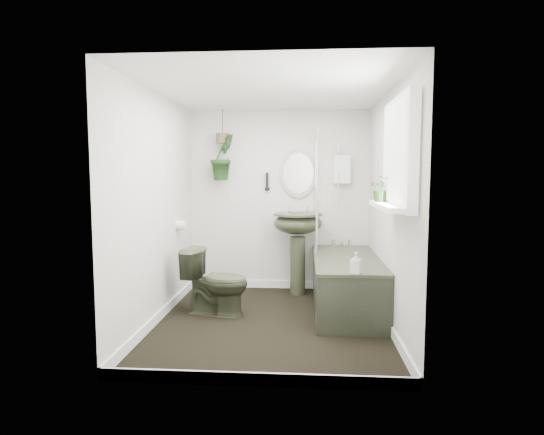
{
  "coord_description": "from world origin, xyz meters",
  "views": [
    {
      "loc": [
        0.33,
        -4.45,
        1.49
      ],
      "look_at": [
        0.0,
        0.15,
        1.05
      ],
      "focal_mm": 30.0,
      "sensor_mm": 36.0,
      "label": 1
    }
  ],
  "objects": [
    {
      "name": "floor",
      "position": [
        0.0,
        0.0,
        -0.01
      ],
      "size": [
        2.3,
        2.8,
        0.02
      ],
      "primitive_type": "cube",
      "color": "black",
      "rests_on": "ground"
    },
    {
      "name": "window_sill",
      "position": [
        1.02,
        -0.7,
        1.23
      ],
      "size": [
        0.18,
        1.0,
        0.04
      ],
      "primitive_type": "cube",
      "color": "white",
      "rests_on": "wall_right"
    },
    {
      "name": "wall_right",
      "position": [
        1.16,
        0.0,
        1.15
      ],
      "size": [
        0.02,
        2.8,
        2.3
      ],
      "primitive_type": "cube",
      "color": "silver",
      "rests_on": "ground"
    },
    {
      "name": "wall_back",
      "position": [
        0.0,
        1.41,
        1.15
      ],
      "size": [
        2.3,
        0.02,
        2.3
      ],
      "primitive_type": "cube",
      "color": "silver",
      "rests_on": "ground"
    },
    {
      "name": "wall_left",
      "position": [
        -1.16,
        0.0,
        1.15
      ],
      "size": [
        0.02,
        2.8,
        2.3
      ],
      "primitive_type": "cube",
      "color": "silver",
      "rests_on": "ground"
    },
    {
      "name": "window_blinds",
      "position": [
        1.04,
        -0.7,
        1.65
      ],
      "size": [
        0.01,
        0.86,
        0.76
      ],
      "primitive_type": "cube",
      "color": "white",
      "rests_on": "wall_right"
    },
    {
      "name": "skirting",
      "position": [
        0.0,
        0.0,
        0.05
      ],
      "size": [
        2.3,
        2.8,
        0.1
      ],
      "primitive_type": "cube",
      "color": "white",
      "rests_on": "floor"
    },
    {
      "name": "wall_sconce",
      "position": [
        -0.15,
        1.36,
        1.4
      ],
      "size": [
        0.04,
        0.04,
        0.22
      ],
      "primitive_type": "cylinder",
      "color": "black",
      "rests_on": "wall_back"
    },
    {
      "name": "hanging_pot",
      "position": [
        -0.7,
        1.25,
        1.94
      ],
      "size": [
        0.16,
        0.16,
        0.12
      ],
      "primitive_type": "cylinder",
      "color": "brown",
      "rests_on": "ceiling"
    },
    {
      "name": "hanging_plant",
      "position": [
        -0.7,
        1.25,
        1.71
      ],
      "size": [
        0.41,
        0.41,
        0.58
      ],
      "primitive_type": "imported",
      "rotation": [
        0.0,
        0.0,
        0.86
      ],
      "color": "black",
      "rests_on": "ceiling"
    },
    {
      "name": "oval_mirror",
      "position": [
        0.25,
        1.37,
        1.5
      ],
      "size": [
        0.46,
        0.03,
        0.62
      ],
      "primitive_type": "ellipsoid",
      "color": "#B7A896",
      "rests_on": "wall_back"
    },
    {
      "name": "wall_front",
      "position": [
        0.0,
        -1.41,
        1.15
      ],
      "size": [
        2.3,
        0.02,
        2.3
      ],
      "primitive_type": "cube",
      "color": "silver",
      "rests_on": "ground"
    },
    {
      "name": "soap_bottle",
      "position": [
        0.81,
        -0.29,
        0.68
      ],
      "size": [
        0.12,
        0.12,
        0.2
      ],
      "primitive_type": "imported",
      "rotation": [
        0.0,
        0.0,
        -0.39
      ],
      "color": "black",
      "rests_on": "bathtub"
    },
    {
      "name": "sill_plant",
      "position": [
        1.01,
        -0.4,
        1.37
      ],
      "size": [
        0.24,
        0.22,
        0.23
      ],
      "primitive_type": "imported",
      "rotation": [
        0.0,
        0.0,
        -0.21
      ],
      "color": "black",
      "rests_on": "window_sill"
    },
    {
      "name": "toilet_roll_holder",
      "position": [
        -1.1,
        0.7,
        0.9
      ],
      "size": [
        0.11,
        0.11,
        0.11
      ],
      "primitive_type": "cylinder",
      "rotation": [
        0.0,
        1.57,
        0.0
      ],
      "color": "white",
      "rests_on": "wall_left"
    },
    {
      "name": "shower_box",
      "position": [
        0.8,
        1.34,
        1.55
      ],
      "size": [
        0.2,
        0.1,
        0.35
      ],
      "primitive_type": "cube",
      "color": "white",
      "rests_on": "wall_back"
    },
    {
      "name": "toilet",
      "position": [
        -0.6,
        0.23,
        0.35
      ],
      "size": [
        0.75,
        0.52,
        0.7
      ],
      "primitive_type": "imported",
      "rotation": [
        0.0,
        0.0,
        1.37
      ],
      "color": "#2E3321",
      "rests_on": "floor"
    },
    {
      "name": "ceiling",
      "position": [
        0.0,
        0.0,
        2.31
      ],
      "size": [
        2.3,
        2.8,
        0.02
      ],
      "primitive_type": "cube",
      "color": "white",
      "rests_on": "ground"
    },
    {
      "name": "bathtub",
      "position": [
        0.8,
        0.5,
        0.29
      ],
      "size": [
        0.72,
        1.72,
        0.58
      ],
      "primitive_type": null,
      "color": "#2E3321",
      "rests_on": "floor"
    },
    {
      "name": "window_recess",
      "position": [
        1.09,
        -0.7,
        1.65
      ],
      "size": [
        0.08,
        1.0,
        0.9
      ],
      "primitive_type": "cube",
      "color": "white",
      "rests_on": "wall_right"
    },
    {
      "name": "pedestal_sink",
      "position": [
        0.25,
        1.11,
        0.51
      ],
      "size": [
        0.69,
        0.62,
        1.02
      ],
      "primitive_type": null,
      "rotation": [
        0.0,
        0.0,
        0.21
      ],
      "color": "#2E3321",
      "rests_on": "floor"
    },
    {
      "name": "bath_screen",
      "position": [
        0.47,
        0.99,
        1.28
      ],
      "size": [
        0.04,
        0.72,
        1.4
      ],
      "primitive_type": null,
      "color": "silver",
      "rests_on": "bathtub"
    }
  ]
}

